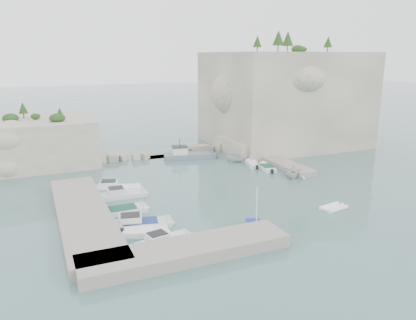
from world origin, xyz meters
name	(u,v)px	position (x,y,z in m)	size (l,w,h in m)	color
ground	(228,195)	(0.00, 0.00, 0.00)	(400.00, 400.00, 0.00)	#4B716E
cliff_east	(284,99)	(23.00, 23.00, 8.50)	(26.00, 22.00, 17.00)	beige
cliff_terrace	(249,146)	(13.00, 18.00, 1.25)	(8.00, 10.00, 2.50)	beige
outcrop_west	(41,142)	(-20.00, 25.00, 3.50)	(16.00, 14.00, 7.00)	beige
quay_west	(83,215)	(-17.00, -1.00, 0.55)	(5.00, 24.00, 1.10)	#9E9689
quay_south	(187,251)	(-10.00, -12.50, 0.55)	(18.00, 4.00, 1.10)	#9E9689
ledge_east	(277,162)	(13.50, 10.00, 0.40)	(3.00, 16.00, 0.80)	#9E9689
breakwater	(165,152)	(-1.00, 22.00, 0.70)	(28.00, 3.00, 1.40)	beige
motorboat_a	(116,190)	(-12.03, 7.22, 0.00)	(6.58, 1.96, 1.40)	white
motorboat_b	(123,197)	(-11.76, 4.45, 0.00)	(6.06, 1.98, 1.40)	silver
motorboat_c	(123,213)	(-12.85, -0.51, 0.00)	(5.67, 2.06, 0.70)	silver
motorboat_d	(140,226)	(-12.04, -4.79, 0.00)	(6.80, 2.02, 1.40)	silver
motorboat_e	(145,234)	(-12.06, -6.80, 0.00)	(4.58, 1.87, 0.70)	white
motorboat_f	(165,244)	(-10.99, -9.54, 0.00)	(5.73, 1.70, 1.40)	white
rowboat	(256,232)	(-2.14, -10.46, 0.00)	(3.12, 4.37, 0.91)	white
inflatable_dinghy	(333,209)	(8.67, -8.74, 0.00)	(3.18, 1.54, 0.44)	white
tender_east_a	(294,177)	(11.71, 2.94, 0.00)	(3.24, 3.76, 1.98)	silver
tender_east_b	(267,169)	(10.36, 7.98, 0.00)	(4.65, 1.59, 0.70)	silver
tender_east_c	(253,166)	(9.60, 10.73, 0.00)	(4.56, 1.47, 0.70)	white
tender_east_d	(239,162)	(8.66, 13.66, 0.00)	(1.53, 4.06, 1.57)	silver
work_boat	(190,158)	(2.36, 18.86, 0.00)	(9.21, 2.72, 2.20)	slate
rowboat_mast	(257,207)	(-2.14, -10.46, 2.55)	(0.10, 0.10, 4.20)	white
vegetation	(258,47)	(17.83, 24.40, 17.93)	(53.48, 13.88, 13.40)	#1E4219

